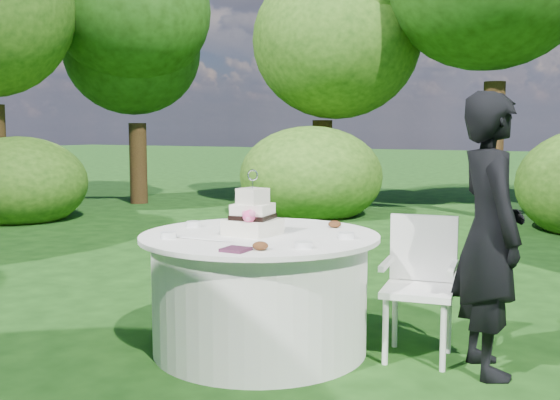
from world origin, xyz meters
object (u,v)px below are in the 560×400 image
Objects in this scene: guest at (490,234)px; table at (260,291)px; napkins at (236,249)px; cake at (253,217)px; chair at (421,276)px.

table is at bearing 71.36° from guest.
guest reaches higher than napkins.
guest is 3.96× the size of cake.
napkins is at bearing -129.23° from chair.
chair is (0.97, 0.38, 0.13)m from table.
table is (-0.18, 0.58, -0.39)m from napkins.
chair is at bearing 47.55° from guest.
cake is (-0.21, 0.55, 0.10)m from napkins.
guest is at bearing 11.57° from table.
table is at bearing -158.50° from chair.
table is 0.50m from cake.
guest is 1.50m from table.
guest reaches higher than table.
napkins is 0.09× the size of table.
napkins is at bearing -69.08° from cake.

